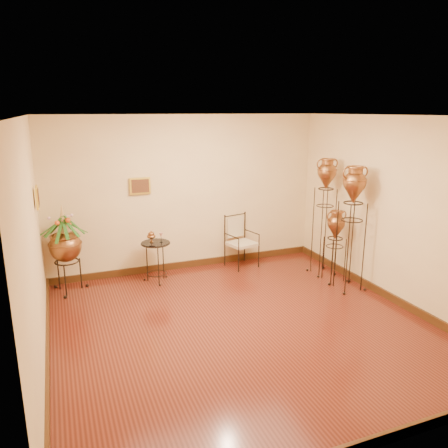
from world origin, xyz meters
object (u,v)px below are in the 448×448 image
object	(u,v)px
amphora_tall	(324,216)
armchair	(242,242)
side_table	(156,261)
planter_urn	(65,243)
amphora_mid	(351,228)

from	to	relation	value
amphora_tall	armchair	distance (m)	1.58
side_table	planter_urn	bearing A→B (deg)	175.75
amphora_mid	side_table	bearing A→B (deg)	153.31
amphora_mid	side_table	size ratio (longest dim) A/B	2.32
amphora_tall	side_table	world-z (taller)	amphora_tall
planter_urn	side_table	world-z (taller)	planter_urn
planter_urn	armchair	distance (m)	3.11
amphora_tall	amphora_mid	bearing A→B (deg)	-90.00
amphora_mid	armchair	size ratio (longest dim) A/B	2.11
planter_urn	amphora_tall	bearing A→B (deg)	-10.45
armchair	side_table	bearing A→B (deg)	171.68
amphora_tall	side_table	xyz separation A→B (m)	(-2.87, 0.69, -0.70)
amphora_tall	amphora_mid	xyz separation A→B (m)	(0.00, -0.76, -0.03)
amphora_mid	side_table	distance (m)	3.29
planter_urn	side_table	size ratio (longest dim) A/B	1.67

